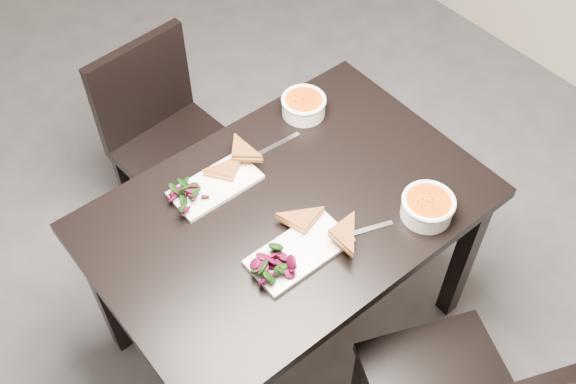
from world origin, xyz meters
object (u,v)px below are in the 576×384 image
at_px(soup_bowl_far, 304,105).
at_px(soup_bowl_near, 428,206).
at_px(plate_far, 215,185).
at_px(table, 288,225).
at_px(chair_far, 166,133).
at_px(plate_near, 299,252).

bearing_deg(soup_bowl_far, soup_bowl_near, -89.48).
relative_size(soup_bowl_near, plate_far, 0.58).
relative_size(table, plate_far, 4.24).
bearing_deg(soup_bowl_near, chair_far, 106.99).
height_order(table, chair_far, chair_far).
bearing_deg(soup_bowl_near, plate_near, 161.04).
height_order(table, soup_bowl_far, soup_bowl_far).
relative_size(chair_far, plate_far, 3.00).
distance_m(table, soup_bowl_far, 0.44).
relative_size(table, soup_bowl_near, 7.37).
bearing_deg(soup_bowl_near, soup_bowl_far, 90.52).
distance_m(chair_far, plate_near, 0.95).
xyz_separation_m(table, chair_far, (-0.01, 0.75, -0.17)).
xyz_separation_m(table, plate_far, (-0.13, 0.20, 0.11)).
bearing_deg(soup_bowl_far, chair_far, 123.88).
height_order(plate_far, soup_bowl_far, soup_bowl_far).
height_order(plate_near, soup_bowl_near, soup_bowl_near).
bearing_deg(soup_bowl_far, plate_far, -169.38).
bearing_deg(table, plate_near, -118.45).
relative_size(chair_far, plate_near, 2.80).
bearing_deg(plate_near, soup_bowl_near, -18.96).
bearing_deg(plate_far, table, -58.06).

